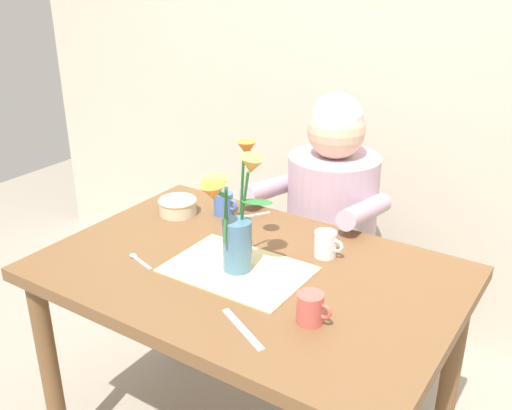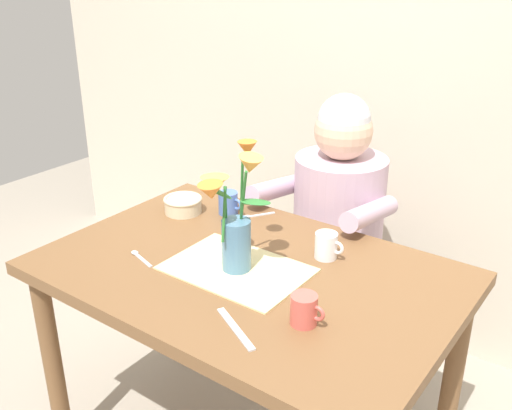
# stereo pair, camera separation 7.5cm
# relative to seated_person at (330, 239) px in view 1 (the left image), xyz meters

# --- Properties ---
(wood_panel_backdrop) EXTENTS (4.00, 0.10, 2.50)m
(wood_panel_backdrop) POSITION_rel_seated_person_xyz_m (0.03, 0.43, 0.69)
(wood_panel_backdrop) COLOR beige
(wood_panel_backdrop) RESTS_ON ground_plane
(dining_table) EXTENTS (1.20, 0.80, 0.74)m
(dining_table) POSITION_rel_seated_person_xyz_m (0.03, -0.62, 0.08)
(dining_table) COLOR brown
(dining_table) RESTS_ON ground_plane
(seated_person) EXTENTS (0.45, 0.47, 1.14)m
(seated_person) POSITION_rel_seated_person_xyz_m (0.00, 0.00, 0.00)
(seated_person) COLOR #4C4C56
(seated_person) RESTS_ON ground_plane
(striped_placemat) EXTENTS (0.40, 0.28, 0.00)m
(striped_placemat) POSITION_rel_seated_person_xyz_m (0.02, -0.65, 0.18)
(striped_placemat) COLOR beige
(striped_placemat) RESTS_ON dining_table
(flower_vase) EXTENTS (0.23, 0.25, 0.36)m
(flower_vase) POSITION_rel_seated_person_xyz_m (0.01, -0.65, 0.35)
(flower_vase) COLOR teal
(flower_vase) RESTS_ON dining_table
(ceramic_bowl) EXTENTS (0.14, 0.14, 0.06)m
(ceramic_bowl) POSITION_rel_seated_person_xyz_m (-0.39, -0.43, 0.21)
(ceramic_bowl) COLOR beige
(ceramic_bowl) RESTS_ON dining_table
(dinner_knife) EXTENTS (0.18, 0.10, 0.00)m
(dinner_knife) POSITION_rel_seated_person_xyz_m (0.19, -0.88, 0.18)
(dinner_knife) COLOR silver
(dinner_knife) RESTS_ON dining_table
(tea_cup) EXTENTS (0.09, 0.07, 0.08)m
(tea_cup) POSITION_rel_seated_person_xyz_m (0.32, -0.76, 0.22)
(tea_cup) COLOR #CC564C
(tea_cup) RESTS_ON dining_table
(ceramic_mug) EXTENTS (0.09, 0.07, 0.08)m
(ceramic_mug) POSITION_rel_seated_person_xyz_m (0.19, -0.43, 0.22)
(ceramic_mug) COLOR silver
(ceramic_mug) RESTS_ON dining_table
(coffee_cup) EXTENTS (0.09, 0.07, 0.08)m
(coffee_cup) POSITION_rel_seated_person_xyz_m (-0.25, -0.35, 0.22)
(coffee_cup) COLOR #476BB7
(coffee_cup) RESTS_ON dining_table
(spoon_0) EXTENTS (0.12, 0.05, 0.01)m
(spoon_0) POSITION_rel_seated_person_xyz_m (-0.27, -0.76, 0.18)
(spoon_0) COLOR silver
(spoon_0) RESTS_ON dining_table
(spoon_1) EXTENTS (0.08, 0.11, 0.01)m
(spoon_1) POSITION_rel_seated_person_xyz_m (-0.16, -0.32, 0.18)
(spoon_1) COLOR silver
(spoon_1) RESTS_ON dining_table
(spoon_2) EXTENTS (0.04, 0.12, 0.01)m
(spoon_2) POSITION_rel_seated_person_xyz_m (-0.12, -0.55, 0.18)
(spoon_2) COLOR silver
(spoon_2) RESTS_ON dining_table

